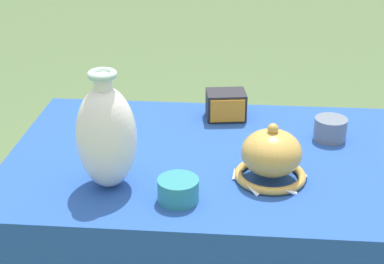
% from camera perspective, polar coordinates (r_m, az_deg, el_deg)
% --- Properties ---
extents(display_table, '(1.31, 0.80, 0.70)m').
position_cam_1_polar(display_table, '(1.76, 3.55, -4.50)').
color(display_table, brown).
rests_on(display_table, ground_plane).
extents(vase_tall_bulbous, '(0.16, 0.16, 0.33)m').
position_cam_1_polar(vase_tall_bulbous, '(1.55, -8.29, -0.39)').
color(vase_tall_bulbous, white).
rests_on(vase_tall_bulbous, display_table).
extents(vase_dome_bell, '(0.21, 0.20, 0.17)m').
position_cam_1_polar(vase_dome_bell, '(1.61, 7.69, -2.43)').
color(vase_dome_bell, gold).
rests_on(vase_dome_bell, display_table).
extents(mosaic_tile_box, '(0.14, 0.12, 0.09)m').
position_cam_1_polar(mosaic_tile_box, '(1.98, 3.31, 2.61)').
color(mosaic_tile_box, '#232328').
rests_on(mosaic_tile_box, display_table).
extents(pot_squat_slate, '(0.10, 0.10, 0.07)m').
position_cam_1_polar(pot_squat_slate, '(1.88, 13.26, 0.30)').
color(pot_squat_slate, slate).
rests_on(pot_squat_slate, display_table).
extents(pot_squat_teal, '(0.11, 0.11, 0.06)m').
position_cam_1_polar(pot_squat_teal, '(1.51, -1.35, -5.63)').
color(pot_squat_teal, teal).
rests_on(pot_squat_teal, display_table).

